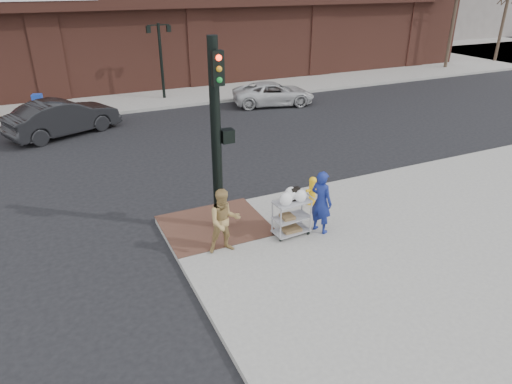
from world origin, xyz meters
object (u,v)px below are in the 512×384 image
pedestrian_tan (224,221)px  sedan_dark (63,117)px  minivan_white (274,94)px  woman_blue (321,202)px  traffic_signal_pole (217,133)px  fire_hydrant (312,190)px  utility_cart (292,214)px  lamp_post (161,53)px

pedestrian_tan → sedan_dark: size_ratio=0.35×
sedan_dark → minivan_white: bearing=-108.8°
pedestrian_tan → woman_blue: bearing=3.5°
traffic_signal_pole → fire_hydrant: 3.74m
utility_cart → pedestrian_tan: bearing=179.4°
pedestrian_tan → sedan_dark: bearing=110.2°
traffic_signal_pole → minivan_white: (7.62, 11.65, -2.22)m
lamp_post → sedan_dark: bearing=-142.6°
utility_cart → lamp_post: bearing=86.7°
lamp_post → pedestrian_tan: 16.74m
minivan_white → fire_hydrant: minivan_white is taller
pedestrian_tan → utility_cart: pedestrian_tan is taller
utility_cart → fire_hydrant: size_ratio=1.52×
traffic_signal_pole → fire_hydrant: bearing=2.4°
lamp_post → traffic_signal_pole: 15.43m
pedestrian_tan → traffic_signal_pole: bearing=81.3°
pedestrian_tan → sedan_dark: (-2.81, 12.12, -0.19)m
lamp_post → sedan_dark: lamp_post is taller
sedan_dark → woman_blue: bearing=-178.7°
woman_blue → minivan_white: 14.05m
sedan_dark → traffic_signal_pole: bearing=173.4°
traffic_signal_pole → fire_hydrant: traffic_signal_pole is taller
traffic_signal_pole → pedestrian_tan: 2.22m
traffic_signal_pole → minivan_white: traffic_signal_pole is taller
pedestrian_tan → sedan_dark: pedestrian_tan is taller
lamp_post → pedestrian_tan: lamp_post is taller
pedestrian_tan → minivan_white: 15.11m
pedestrian_tan → minivan_white: (7.96, 12.84, -0.37)m
lamp_post → utility_cart: 16.57m
lamp_post → utility_cart: (-0.94, -16.44, -1.87)m
fire_hydrant → traffic_signal_pole: bearing=-177.6°
lamp_post → fire_hydrant: lamp_post is taller
sedan_dark → lamp_post: bearing=-75.3°
sedan_dark → utility_cart: (4.68, -12.14, -0.04)m
sedan_dark → minivan_white: size_ratio=1.08×
lamp_post → minivan_white: lamp_post is taller
lamp_post → minivan_white: (5.14, -3.58, -2.00)m
fire_hydrant → woman_blue: bearing=-114.2°
utility_cart → traffic_signal_pole: bearing=141.8°
minivan_white → sedan_dark: bearing=107.7°
woman_blue → sedan_dark: woman_blue is taller
pedestrian_tan → fire_hydrant: (3.33, 1.32, -0.39)m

